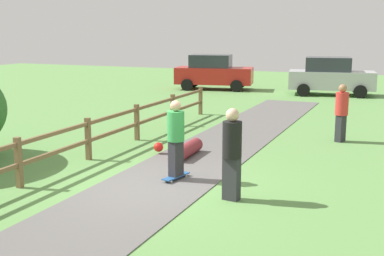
{
  "coord_description": "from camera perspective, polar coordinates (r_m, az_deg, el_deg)",
  "views": [
    {
      "loc": [
        4.88,
        -9.52,
        3.35
      ],
      "look_at": [
        0.19,
        1.56,
        1.0
      ],
      "focal_mm": 47.92,
      "sensor_mm": 36.0,
      "label": 1
    }
  ],
  "objects": [
    {
      "name": "parked_car_silver",
      "position": [
        26.93,
        15.16,
        5.58
      ],
      "size": [
        4.43,
        2.54,
        1.92
      ],
      "color": "#B7B7BC",
      "rests_on": "ground_plane"
    },
    {
      "name": "bystander_red",
      "position": [
        15.85,
        16.31,
        1.91
      ],
      "size": [
        0.49,
        0.49,
        1.73
      ],
      "color": "#2D2D33",
      "rests_on": "ground_plane"
    },
    {
      "name": "parked_car_red",
      "position": [
        28.49,
        2.39,
        6.23
      ],
      "size": [
        4.45,
        2.61,
        1.92
      ],
      "color": "red",
      "rests_on": "ground_plane"
    },
    {
      "name": "skater_fallen",
      "position": [
        13.53,
        -0.83,
        -2.41
      ],
      "size": [
        1.16,
        1.43,
        0.36
      ],
      "color": "maroon",
      "rests_on": "asphalt_path"
    },
    {
      "name": "wooden_fence",
      "position": [
        12.4,
        -14.85,
        -1.81
      ],
      "size": [
        0.12,
        18.12,
        1.1
      ],
      "color": "brown",
      "rests_on": "ground_plane"
    },
    {
      "name": "skater_riding",
      "position": [
        11.3,
        -1.82,
        -0.88
      ],
      "size": [
        0.45,
        0.82,
        1.78
      ],
      "color": "#265999",
      "rests_on": "asphalt_path"
    },
    {
      "name": "bystander_black",
      "position": [
        10.01,
        4.47,
        -2.42
      ],
      "size": [
        0.43,
        0.43,
        1.84
      ],
      "color": "#2D2D33",
      "rests_on": "ground_plane"
    },
    {
      "name": "ground_plane",
      "position": [
        11.21,
        -4.02,
        -6.36
      ],
      "size": [
        60.0,
        60.0,
        0.0
      ],
      "primitive_type": "plane",
      "color": "#60934C"
    },
    {
      "name": "asphalt_path",
      "position": [
        11.2,
        -4.02,
        -6.31
      ],
      "size": [
        2.4,
        28.0,
        0.02
      ],
      "primitive_type": "cube",
      "color": "#605E5B",
      "rests_on": "ground_plane"
    }
  ]
}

